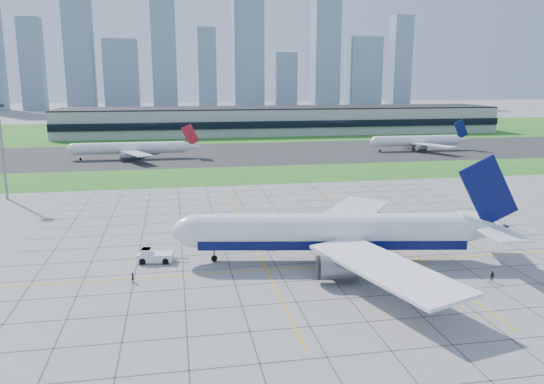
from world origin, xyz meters
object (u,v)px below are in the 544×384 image
(airliner, at_px, (333,233))
(distant_jet_2, at_px, (418,141))
(light_mast, at_px, (1,140))
(pushback_tug, at_px, (154,256))
(crew_far, at_px, (492,277))
(distant_jet_1, at_px, (132,148))
(crew_near, at_px, (133,277))

(airliner, bearing_deg, distant_jet_2, 69.22)
(light_mast, relative_size, distant_jet_2, 0.57)
(pushback_tug, height_order, crew_far, pushback_tug)
(distant_jet_1, distance_m, distant_jet_2, 126.96)
(light_mast, xyz_separation_m, airliner, (72.49, -64.70, -10.91))
(airliner, relative_size, crew_far, 33.26)
(light_mast, xyz_separation_m, crew_near, (37.96, -68.66, -15.34))
(crew_near, xyz_separation_m, distant_jet_1, (-9.94, 139.54, 3.65))
(pushback_tug, height_order, crew_near, pushback_tug)
(airliner, height_order, crew_far, airliner)
(crew_far, distance_m, distant_jet_2, 164.82)
(crew_near, bearing_deg, airliner, -51.55)
(airliner, distance_m, distant_jet_2, 161.54)
(pushback_tug, bearing_deg, crew_near, -98.05)
(distant_jet_1, bearing_deg, distant_jet_2, 1.51)
(light_mast, height_order, distant_jet_2, light_mast)
(crew_far, relative_size, distant_jet_2, 0.04)
(light_mast, distance_m, distant_jet_1, 77.11)
(pushback_tug, height_order, distant_jet_1, distant_jet_1)
(airliner, height_order, pushback_tug, airliner)
(crew_near, bearing_deg, crew_far, -68.57)
(light_mast, relative_size, airliner, 0.42)
(pushback_tug, relative_size, crew_far, 4.93)
(light_mast, relative_size, crew_far, 13.93)
(distant_jet_2, bearing_deg, pushback_tug, -130.47)
(pushback_tug, distance_m, distant_jet_2, 175.62)
(pushback_tug, relative_size, distant_jet_1, 0.18)
(light_mast, height_order, crew_far, light_mast)
(crew_near, relative_size, distant_jet_2, 0.04)
(distant_jet_1, relative_size, distant_jet_2, 1.12)
(crew_far, bearing_deg, airliner, -176.98)
(airliner, distance_m, distant_jet_1, 142.69)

